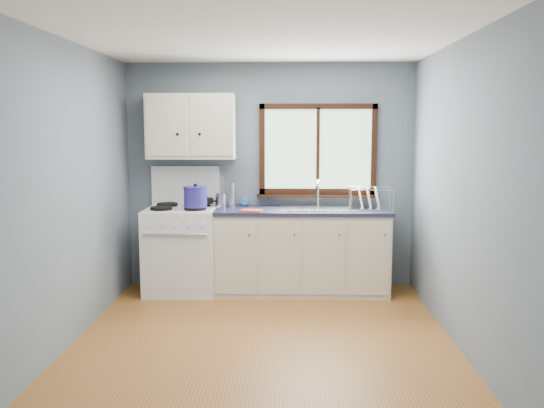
{
  "coord_description": "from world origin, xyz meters",
  "views": [
    {
      "loc": [
        0.21,
        -4.64,
        1.78
      ],
      "look_at": [
        0.05,
        0.9,
        1.05
      ],
      "focal_mm": 38.0,
      "sensor_mm": 36.0,
      "label": 1
    }
  ],
  "objects_px": {
    "base_cabinets": "(302,255)",
    "dish_rack": "(370,203)",
    "gas_range": "(182,247)",
    "skillet": "(201,201)",
    "sink": "(319,215)",
    "utensil_crock": "(221,200)",
    "stockpot": "(195,196)",
    "thermos": "(232,195)"
  },
  "relations": [
    {
      "from": "base_cabinets",
      "to": "dish_rack",
      "type": "bearing_deg",
      "value": 2.51
    },
    {
      "from": "base_cabinets",
      "to": "sink",
      "type": "xyz_separation_m",
      "value": [
        0.18,
        -0.0,
        0.45
      ]
    },
    {
      "from": "base_cabinets",
      "to": "thermos",
      "type": "height_order",
      "value": "thermos"
    },
    {
      "from": "utensil_crock",
      "to": "dish_rack",
      "type": "height_order",
      "value": "utensil_crock"
    },
    {
      "from": "base_cabinets",
      "to": "sink",
      "type": "distance_m",
      "value": 0.48
    },
    {
      "from": "base_cabinets",
      "to": "utensil_crock",
      "type": "relative_size",
      "value": 4.73
    },
    {
      "from": "base_cabinets",
      "to": "sink",
      "type": "relative_size",
      "value": 2.2
    },
    {
      "from": "gas_range",
      "to": "utensil_crock",
      "type": "distance_m",
      "value": 0.67
    },
    {
      "from": "base_cabinets",
      "to": "stockpot",
      "type": "height_order",
      "value": "stockpot"
    },
    {
      "from": "gas_range",
      "to": "thermos",
      "type": "relative_size",
      "value": 5.11
    },
    {
      "from": "utensil_crock",
      "to": "dish_rack",
      "type": "bearing_deg",
      "value": -2.55
    },
    {
      "from": "skillet",
      "to": "thermos",
      "type": "bearing_deg",
      "value": 2.11
    },
    {
      "from": "base_cabinets",
      "to": "gas_range",
      "type": "bearing_deg",
      "value": -179.18
    },
    {
      "from": "sink",
      "to": "stockpot",
      "type": "bearing_deg",
      "value": -172.58
    },
    {
      "from": "skillet",
      "to": "thermos",
      "type": "height_order",
      "value": "thermos"
    },
    {
      "from": "thermos",
      "to": "dish_rack",
      "type": "distance_m",
      "value": 1.5
    },
    {
      "from": "base_cabinets",
      "to": "skillet",
      "type": "relative_size",
      "value": 4.49
    },
    {
      "from": "gas_range",
      "to": "dish_rack",
      "type": "xyz_separation_m",
      "value": [
        2.04,
        0.05,
        0.49
      ]
    },
    {
      "from": "gas_range",
      "to": "stockpot",
      "type": "bearing_deg",
      "value": -39.63
    },
    {
      "from": "base_cabinets",
      "to": "stockpot",
      "type": "bearing_deg",
      "value": -171.38
    },
    {
      "from": "base_cabinets",
      "to": "skillet",
      "type": "bearing_deg",
      "value": 173.49
    },
    {
      "from": "stockpot",
      "to": "thermos",
      "type": "xyz_separation_m",
      "value": [
        0.35,
        0.29,
        -0.02
      ]
    },
    {
      "from": "utensil_crock",
      "to": "thermos",
      "type": "distance_m",
      "value": 0.13
    },
    {
      "from": "sink",
      "to": "base_cabinets",
      "type": "bearing_deg",
      "value": 179.87
    },
    {
      "from": "thermos",
      "to": "base_cabinets",
      "type": "bearing_deg",
      "value": -8.7
    },
    {
      "from": "base_cabinets",
      "to": "dish_rack",
      "type": "relative_size",
      "value": 3.82
    },
    {
      "from": "gas_range",
      "to": "skillet",
      "type": "relative_size",
      "value": 3.3
    },
    {
      "from": "base_cabinets",
      "to": "utensil_crock",
      "type": "distance_m",
      "value": 1.07
    },
    {
      "from": "sink",
      "to": "thermos",
      "type": "height_order",
      "value": "sink"
    },
    {
      "from": "utensil_crock",
      "to": "thermos",
      "type": "bearing_deg",
      "value": 6.68
    },
    {
      "from": "gas_range",
      "to": "utensil_crock",
      "type": "relative_size",
      "value": 3.48
    },
    {
      "from": "utensil_crock",
      "to": "dish_rack",
      "type": "xyz_separation_m",
      "value": [
        1.62,
        -0.07,
        -0.02
      ]
    },
    {
      "from": "base_cabinets",
      "to": "utensil_crock",
      "type": "xyz_separation_m",
      "value": [
        -0.88,
        0.1,
        0.59
      ]
    },
    {
      "from": "sink",
      "to": "dish_rack",
      "type": "distance_m",
      "value": 0.57
    },
    {
      "from": "base_cabinets",
      "to": "dish_rack",
      "type": "distance_m",
      "value": 0.93
    },
    {
      "from": "gas_range",
      "to": "utensil_crock",
      "type": "bearing_deg",
      "value": 16.26
    },
    {
      "from": "dish_rack",
      "to": "skillet",
      "type": "bearing_deg",
      "value": -179.51
    },
    {
      "from": "utensil_crock",
      "to": "thermos",
      "type": "xyz_separation_m",
      "value": [
        0.12,
        0.01,
        0.05
      ]
    },
    {
      "from": "dish_rack",
      "to": "gas_range",
      "type": "bearing_deg",
      "value": -175.15
    },
    {
      "from": "gas_range",
      "to": "utensil_crock",
      "type": "xyz_separation_m",
      "value": [
        0.42,
        0.12,
        0.51
      ]
    },
    {
      "from": "gas_range",
      "to": "thermos",
      "type": "bearing_deg",
      "value": 14.26
    },
    {
      "from": "gas_range",
      "to": "dish_rack",
      "type": "height_order",
      "value": "gas_range"
    }
  ]
}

